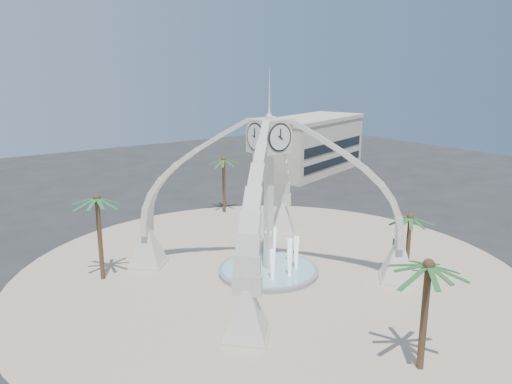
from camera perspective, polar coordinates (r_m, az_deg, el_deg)
ground at (r=40.42m, az=1.41°, el=-9.26°), size 140.00×140.00×0.00m
plaza at (r=40.40m, az=1.41°, el=-9.22°), size 40.00×40.00×0.06m
clock_tower at (r=38.32m, az=1.47°, el=-0.31°), size 17.94×17.94×16.30m
fountain at (r=40.30m, az=1.42°, el=-8.88°), size 8.00×8.00×3.62m
building_ne at (r=78.78m, az=6.32°, el=5.42°), size 21.87×14.17×8.60m
palm_east at (r=39.51m, az=17.22°, el=-2.83°), size 4.19×4.19×5.69m
palm_west at (r=39.03m, az=-17.73°, el=-0.79°), size 4.44×4.44×7.27m
palm_north at (r=55.44m, az=-3.73°, el=3.66°), size 3.92×3.92×6.86m
palm_south at (r=27.55m, az=19.13°, el=-8.06°), size 5.20×5.20×6.83m
street_sign at (r=42.66m, az=15.63°, el=-5.81°), size 0.96×0.19×2.63m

